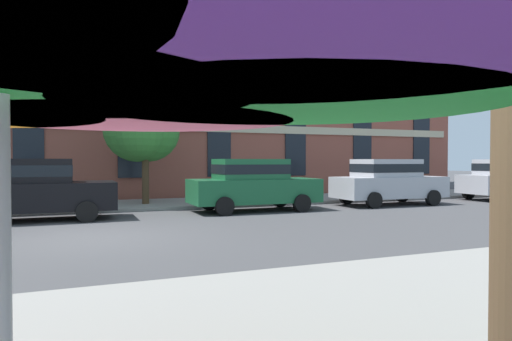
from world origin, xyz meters
TOP-DOWN VIEW (x-y plane):
  - ground_plane at (0.00, 0.00)m, footprint 120.00×120.00m
  - sidewalk_far at (0.00, 6.80)m, footprint 56.00×3.60m
  - apartment_building at (0.00, 14.99)m, footprint 38.70×12.08m
  - sedan_black at (-1.41, 3.70)m, footprint 4.40×1.98m
  - sedan_green at (5.36, 3.70)m, footprint 4.40×1.98m
  - sedan_silver at (11.01, 3.70)m, footprint 4.40×1.98m
  - sedan_silver_midblock at (17.46, 3.70)m, footprint 4.40×1.98m
  - street_tree_middle at (2.04, 6.59)m, footprint 2.84×2.68m

SIDE VIEW (x-z plane):
  - ground_plane at x=0.00m, z-range 0.00..0.00m
  - sidewalk_far at x=0.00m, z-range 0.00..0.12m
  - sedan_black at x=-1.41m, z-range 0.06..1.84m
  - sedan_green at x=5.36m, z-range 0.06..1.84m
  - sedan_silver at x=11.01m, z-range 0.06..1.84m
  - sedan_silver_midblock at x=17.46m, z-range 0.06..1.84m
  - street_tree_middle at x=2.04m, z-range 0.78..4.94m
  - apartment_building at x=0.00m, z-range 0.00..19.20m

